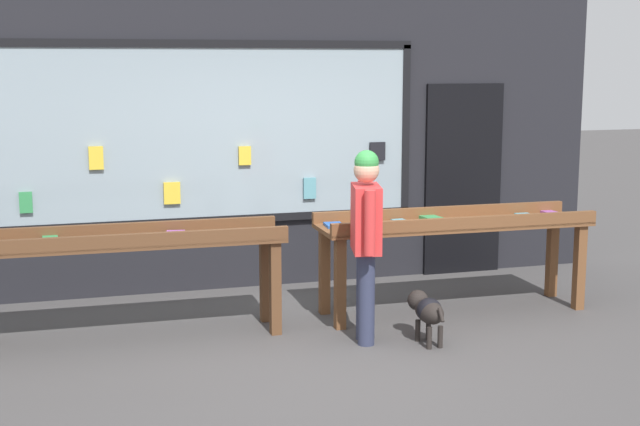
{
  "coord_description": "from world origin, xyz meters",
  "views": [
    {
      "loc": [
        -2.03,
        -6.63,
        2.34
      ],
      "look_at": [
        0.11,
        0.64,
        1.04
      ],
      "focal_mm": 50.0,
      "sensor_mm": 36.0,
      "label": 1
    }
  ],
  "objects_px": {
    "display_table_left": "(131,250)",
    "small_dog": "(427,310)",
    "display_table_right": "(453,231)",
    "person_browsing": "(366,232)"
  },
  "relations": [
    {
      "from": "display_table_left",
      "to": "person_browsing",
      "type": "relative_size",
      "value": 1.59
    },
    {
      "from": "person_browsing",
      "to": "display_table_left",
      "type": "bearing_deg",
      "value": 84.25
    },
    {
      "from": "display_table_left",
      "to": "small_dog",
      "type": "bearing_deg",
      "value": -19.36
    },
    {
      "from": "display_table_left",
      "to": "display_table_right",
      "type": "relative_size",
      "value": 1.0
    },
    {
      "from": "display_table_left",
      "to": "person_browsing",
      "type": "bearing_deg",
      "value": -19.01
    },
    {
      "from": "display_table_right",
      "to": "person_browsing",
      "type": "height_order",
      "value": "person_browsing"
    },
    {
      "from": "display_table_left",
      "to": "display_table_right",
      "type": "bearing_deg",
      "value": 0.11
    },
    {
      "from": "person_browsing",
      "to": "small_dog",
      "type": "relative_size",
      "value": 2.84
    },
    {
      "from": "display_table_right",
      "to": "person_browsing",
      "type": "distance_m",
      "value": 1.28
    },
    {
      "from": "display_table_right",
      "to": "small_dog",
      "type": "xyz_separation_m",
      "value": [
        -0.61,
        -0.83,
        -0.49
      ]
    }
  ]
}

